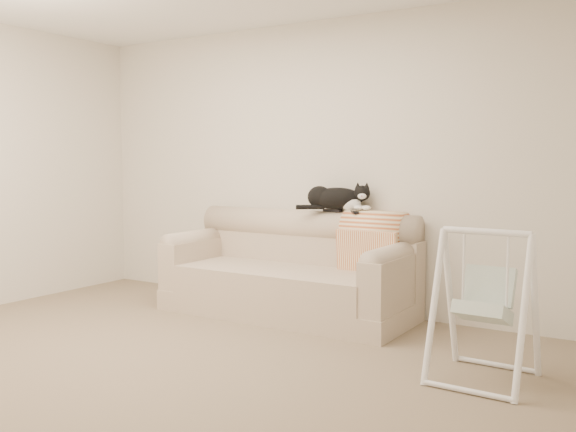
% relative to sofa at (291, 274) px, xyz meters
% --- Properties ---
extents(ground_plane, '(5.00, 5.00, 0.00)m').
position_rel_sofa_xyz_m(ground_plane, '(0.02, -1.62, -0.35)').
color(ground_plane, '#7D6B51').
rests_on(ground_plane, ground).
extents(room_shell, '(5.04, 4.04, 2.60)m').
position_rel_sofa_xyz_m(room_shell, '(0.02, -1.62, 1.18)').
color(room_shell, beige).
rests_on(room_shell, ground).
extents(sofa, '(2.20, 0.93, 0.90)m').
position_rel_sofa_xyz_m(sofa, '(0.00, 0.00, 0.00)').
color(sofa, '#BBA790').
rests_on(sofa, ground).
extents(remote_a, '(0.19, 0.08, 0.03)m').
position_rel_sofa_xyz_m(remote_a, '(0.28, 0.24, 0.56)').
color(remote_a, black).
rests_on(remote_a, sofa).
extents(remote_b, '(0.15, 0.16, 0.02)m').
position_rel_sofa_xyz_m(remote_b, '(0.50, 0.21, 0.56)').
color(remote_b, black).
rests_on(remote_b, sofa).
extents(tuxedo_cat, '(0.63, 0.42, 0.26)m').
position_rel_sofa_xyz_m(tuxedo_cat, '(0.33, 0.23, 0.67)').
color(tuxedo_cat, black).
rests_on(tuxedo_cat, sofa).
extents(throw_blanket, '(0.54, 0.38, 0.58)m').
position_rel_sofa_xyz_m(throw_blanket, '(0.69, 0.23, 0.37)').
color(throw_blanket, '#C05C2D').
rests_on(throw_blanket, sofa).
extents(baby_swing, '(0.59, 0.63, 0.95)m').
position_rel_sofa_xyz_m(baby_swing, '(1.91, -0.84, 0.12)').
color(baby_swing, white).
rests_on(baby_swing, ground).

